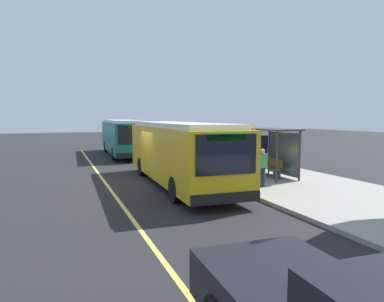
{
  "coord_description": "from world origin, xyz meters",
  "views": [
    {
      "loc": [
        16.81,
        -4.32,
        3.21
      ],
      "look_at": [
        2.45,
        1.21,
        1.72
      ],
      "focal_mm": 32.87,
      "sensor_mm": 36.0,
      "label": 1
    }
  ],
  "objects_px": {
    "pedestrian_commuter": "(262,165)",
    "transit_bus_second": "(123,136)",
    "transit_bus_main": "(179,151)",
    "waiting_bench": "(270,167)",
    "route_sign_post": "(252,146)"
  },
  "relations": [
    {
      "from": "transit_bus_second",
      "to": "route_sign_post",
      "type": "xyz_separation_m",
      "value": [
        16.62,
        2.56,
        0.34
      ]
    },
    {
      "from": "route_sign_post",
      "to": "pedestrian_commuter",
      "type": "relative_size",
      "value": 1.66
    },
    {
      "from": "transit_bus_main",
      "to": "transit_bus_second",
      "type": "relative_size",
      "value": 0.98
    },
    {
      "from": "transit_bus_main",
      "to": "transit_bus_second",
      "type": "distance_m",
      "value": 14.07
    },
    {
      "from": "transit_bus_second",
      "to": "pedestrian_commuter",
      "type": "xyz_separation_m",
      "value": [
        16.59,
        3.11,
        -0.5
      ]
    },
    {
      "from": "transit_bus_main",
      "to": "route_sign_post",
      "type": "bearing_deg",
      "value": 43.46
    },
    {
      "from": "waiting_bench",
      "to": "route_sign_post",
      "type": "relative_size",
      "value": 0.57
    },
    {
      "from": "transit_bus_second",
      "to": "waiting_bench",
      "type": "height_order",
      "value": "transit_bus_second"
    },
    {
      "from": "waiting_bench",
      "to": "route_sign_post",
      "type": "distance_m",
      "value": 3.58
    },
    {
      "from": "pedestrian_commuter",
      "to": "transit_bus_second",
      "type": "bearing_deg",
      "value": -169.4
    },
    {
      "from": "transit_bus_main",
      "to": "pedestrian_commuter",
      "type": "xyz_separation_m",
      "value": [
        2.52,
        2.96,
        -0.5
      ]
    },
    {
      "from": "transit_bus_main",
      "to": "waiting_bench",
      "type": "relative_size",
      "value": 6.73
    },
    {
      "from": "waiting_bench",
      "to": "route_sign_post",
      "type": "xyz_separation_m",
      "value": [
        2.26,
        -2.44,
        1.32
      ]
    },
    {
      "from": "route_sign_post",
      "to": "pedestrian_commuter",
      "type": "bearing_deg",
      "value": 93.43
    },
    {
      "from": "route_sign_post",
      "to": "pedestrian_commuter",
      "type": "height_order",
      "value": "route_sign_post"
    }
  ]
}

